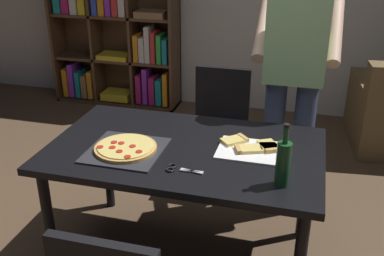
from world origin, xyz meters
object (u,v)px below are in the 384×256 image
object	(u,v)px
dining_table	(185,159)
wine_bottle	(283,163)
bookshelf	(114,21)
pepperoni_pizza_on_tray	(126,149)
person_serving_pizza	(294,73)
chair_far_side	(219,121)
kitchen_scissors	(178,169)

from	to	relation	value
dining_table	wine_bottle	size ratio (longest dim) A/B	4.79
bookshelf	pepperoni_pizza_on_tray	world-z (taller)	bookshelf
dining_table	person_serving_pizza	world-z (taller)	person_serving_pizza
pepperoni_pizza_on_tray	dining_table	bearing A→B (deg)	24.14
bookshelf	wine_bottle	size ratio (longest dim) A/B	6.17
wine_bottle	bookshelf	bearing A→B (deg)	127.55
chair_far_side	wine_bottle	bearing A→B (deg)	-65.45
chair_far_side	kitchen_scissors	bearing A→B (deg)	-88.16
chair_far_side	bookshelf	distance (m)	2.10
chair_far_side	wine_bottle	xyz separation A→B (m)	(0.55, -1.21, 0.36)
pepperoni_pizza_on_tray	kitchen_scissors	world-z (taller)	pepperoni_pizza_on_tray
chair_far_side	bookshelf	world-z (taller)	bookshelf
wine_bottle	kitchen_scissors	bearing A→B (deg)	179.29
dining_table	pepperoni_pizza_on_tray	world-z (taller)	pepperoni_pizza_on_tray
wine_bottle	kitchen_scissors	distance (m)	0.53
person_serving_pizza	chair_far_side	bearing A→B (deg)	157.31
person_serving_pizza	bookshelf	bearing A→B (deg)	140.49
person_serving_pizza	pepperoni_pizza_on_tray	size ratio (longest dim) A/B	4.38
wine_bottle	kitchen_scissors	size ratio (longest dim) A/B	1.63
dining_table	pepperoni_pizza_on_tray	bearing A→B (deg)	-155.86
pepperoni_pizza_on_tray	kitchen_scissors	distance (m)	0.36
bookshelf	person_serving_pizza	size ratio (longest dim) A/B	1.11
bookshelf	pepperoni_pizza_on_tray	distance (m)	2.78
person_serving_pizza	pepperoni_pizza_on_tray	xyz separation A→B (m)	(-0.82, -0.86, -0.23)
bookshelf	wine_bottle	world-z (taller)	bookshelf
person_serving_pizza	kitchen_scissors	bearing A→B (deg)	-116.45
pepperoni_pizza_on_tray	chair_far_side	bearing A→B (deg)	74.55
dining_table	kitchen_scissors	xyz separation A→B (m)	(0.04, -0.26, 0.08)
bookshelf	kitchen_scissors	xyz separation A→B (m)	(1.52, -2.63, -0.16)
chair_far_side	bookshelf	bearing A→B (deg)	135.89
wine_bottle	kitchen_scissors	xyz separation A→B (m)	(-0.51, 0.01, -0.11)
dining_table	person_serving_pizza	xyz separation A→B (m)	(0.53, 0.72, 0.33)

